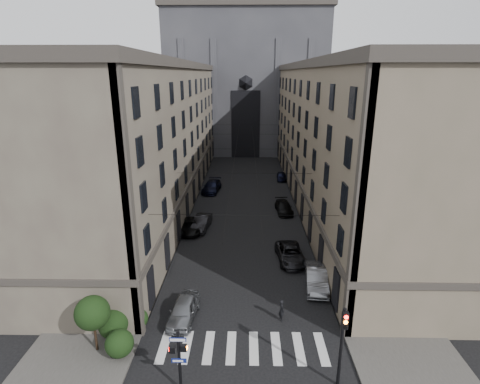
# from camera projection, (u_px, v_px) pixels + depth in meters

# --- Properties ---
(sidewalk_left) EXTENTS (7.00, 80.00, 0.15)m
(sidewalk_left) POSITION_uv_depth(u_px,v_px,m) (173.00, 198.00, 54.52)
(sidewalk_left) COLOR #383533
(sidewalk_left) RESTS_ON ground
(sidewalk_right) EXTENTS (7.00, 80.00, 0.15)m
(sidewalk_right) POSITION_uv_depth(u_px,v_px,m) (317.00, 198.00, 54.17)
(sidewalk_right) COLOR #383533
(sidewalk_right) RESTS_ON ground
(zebra_crossing) EXTENTS (11.00, 3.20, 0.01)m
(zebra_crossing) POSITION_uv_depth(u_px,v_px,m) (242.00, 348.00, 24.84)
(zebra_crossing) COLOR beige
(zebra_crossing) RESTS_ON ground
(building_left) EXTENTS (13.60, 60.60, 18.85)m
(building_left) POSITION_uv_depth(u_px,v_px,m) (148.00, 134.00, 51.76)
(building_left) COLOR #50463D
(building_left) RESTS_ON ground
(building_right) EXTENTS (13.60, 60.60, 18.85)m
(building_right) POSITION_uv_depth(u_px,v_px,m) (343.00, 135.00, 51.31)
(building_right) COLOR brown
(building_right) RESTS_ON ground
(gothic_tower) EXTENTS (35.00, 23.00, 58.00)m
(gothic_tower) POSITION_uv_depth(u_px,v_px,m) (246.00, 71.00, 86.08)
(gothic_tower) COLOR #2D2D33
(gothic_tower) RESTS_ON ground
(pedestrian_signal_left) EXTENTS (1.02, 0.38, 4.00)m
(pedestrian_signal_left) POSITION_uv_depth(u_px,v_px,m) (179.00, 356.00, 20.86)
(pedestrian_signal_left) COLOR black
(pedestrian_signal_left) RESTS_ON ground
(traffic_light_right) EXTENTS (0.34, 0.50, 5.20)m
(traffic_light_right) POSITION_uv_depth(u_px,v_px,m) (342.00, 339.00, 20.81)
(traffic_light_right) COLOR black
(traffic_light_right) RESTS_ON ground
(shrub_cluster) EXTENTS (3.90, 4.40, 3.90)m
(shrub_cluster) POSITION_uv_depth(u_px,v_px,m) (109.00, 323.00, 24.44)
(shrub_cluster) COLOR black
(shrub_cluster) RESTS_ON sidewalk_left
(tram_wires) EXTENTS (14.00, 60.00, 0.43)m
(tram_wires) POSITION_uv_depth(u_px,v_px,m) (245.00, 150.00, 51.82)
(tram_wires) COLOR black
(tram_wires) RESTS_ON ground
(car_left_near) EXTENTS (2.24, 4.68, 1.54)m
(car_left_near) POSITION_uv_depth(u_px,v_px,m) (184.00, 310.00, 27.53)
(car_left_near) COLOR slate
(car_left_near) RESTS_ON ground
(car_left_midnear) EXTENTS (2.18, 4.88, 1.56)m
(car_left_midnear) POSITION_uv_depth(u_px,v_px,m) (202.00, 223.00, 43.59)
(car_left_midnear) COLOR black
(car_left_midnear) RESTS_ON ground
(car_left_midfar) EXTENTS (2.89, 5.12, 1.35)m
(car_left_midfar) POSITION_uv_depth(u_px,v_px,m) (190.00, 226.00, 42.82)
(car_left_midfar) COLOR black
(car_left_midfar) RESTS_ON ground
(car_left_far) EXTENTS (2.98, 5.82, 1.62)m
(car_left_far) POSITION_uv_depth(u_px,v_px,m) (212.00, 187.00, 57.31)
(car_left_far) COLOR black
(car_left_far) RESTS_ON ground
(car_right_near) EXTENTS (2.26, 5.16, 1.65)m
(car_right_near) POSITION_uv_depth(u_px,v_px,m) (317.00, 278.00, 31.66)
(car_right_near) COLOR slate
(car_right_near) RESTS_ON ground
(car_right_midnear) EXTENTS (2.84, 5.45, 1.47)m
(car_right_midnear) POSITION_uv_depth(u_px,v_px,m) (290.00, 254.00, 36.12)
(car_right_midnear) COLOR black
(car_right_midnear) RESTS_ON ground
(car_right_midfar) EXTENTS (2.30, 4.95, 1.40)m
(car_right_midfar) POSITION_uv_depth(u_px,v_px,m) (284.00, 207.00, 48.78)
(car_right_midfar) COLOR black
(car_right_midfar) RESTS_ON ground
(car_right_far) EXTENTS (1.76, 3.99, 1.34)m
(car_right_far) POSITION_uv_depth(u_px,v_px,m) (282.00, 176.00, 63.58)
(car_right_far) COLOR black
(car_right_far) RESTS_ON ground
(pedestrian) EXTENTS (0.60, 0.72, 1.67)m
(pedestrian) POSITION_uv_depth(u_px,v_px,m) (281.00, 310.00, 27.40)
(pedestrian) COLOR black
(pedestrian) RESTS_ON ground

